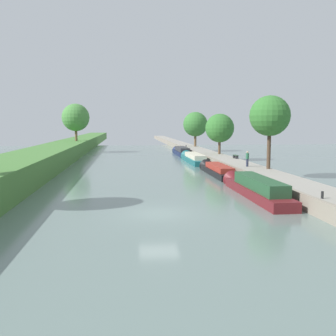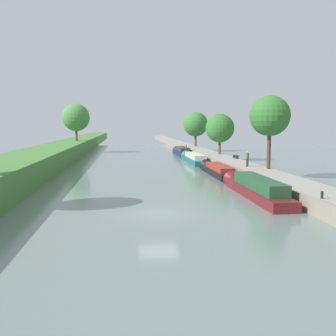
{
  "view_description": "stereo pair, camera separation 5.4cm",
  "coord_description": "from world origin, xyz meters",
  "px_view_note": "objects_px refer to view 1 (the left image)",
  "views": [
    {
      "loc": [
        -2.0,
        -23.43,
        5.59
      ],
      "look_at": [
        2.4,
        16.35,
        1.0
      ],
      "focal_mm": 40.66,
      "sensor_mm": 36.0,
      "label": 1
    },
    {
      "loc": [
        -1.95,
        -23.44,
        5.59
      ],
      "look_at": [
        2.4,
        16.35,
        1.0
      ],
      "focal_mm": 40.66,
      "sensor_mm": 36.0,
      "label": 2
    }
  ],
  "objects_px": {
    "mooring_bollard_far": "(186,146)",
    "park_bench": "(236,156)",
    "mooring_bollard_near": "(322,195)",
    "narrowboat_teal": "(193,158)",
    "narrowboat_navy": "(181,151)",
    "narrowboat_maroon": "(254,188)",
    "narrowboat_black": "(216,170)",
    "person_walking": "(247,158)"
  },
  "relations": [
    {
      "from": "narrowboat_maroon",
      "to": "mooring_bollard_near",
      "type": "relative_size",
      "value": 28.08
    },
    {
      "from": "narrowboat_teal",
      "to": "mooring_bollard_near",
      "type": "bearing_deg",
      "value": -86.86
    },
    {
      "from": "narrowboat_black",
      "to": "mooring_bollard_far",
      "type": "xyz_separation_m",
      "value": [
        1.77,
        33.05,
        0.82
      ]
    },
    {
      "from": "narrowboat_navy",
      "to": "narrowboat_teal",
      "type": "bearing_deg",
      "value": -90.6
    },
    {
      "from": "narrowboat_maroon",
      "to": "narrowboat_teal",
      "type": "height_order",
      "value": "narrowboat_maroon"
    },
    {
      "from": "person_walking",
      "to": "narrowboat_black",
      "type": "bearing_deg",
      "value": 141.77
    },
    {
      "from": "narrowboat_maroon",
      "to": "narrowboat_navy",
      "type": "bearing_deg",
      "value": 89.76
    },
    {
      "from": "person_walking",
      "to": "narrowboat_teal",
      "type": "bearing_deg",
      "value": 100.17
    },
    {
      "from": "narrowboat_black",
      "to": "park_bench",
      "type": "height_order",
      "value": "park_bench"
    },
    {
      "from": "narrowboat_teal",
      "to": "mooring_bollard_far",
      "type": "relative_size",
      "value": 30.13
    },
    {
      "from": "narrowboat_black",
      "to": "mooring_bollard_far",
      "type": "height_order",
      "value": "mooring_bollard_far"
    },
    {
      "from": "person_walking",
      "to": "mooring_bollard_near",
      "type": "bearing_deg",
      "value": -93.44
    },
    {
      "from": "mooring_bollard_far",
      "to": "mooring_bollard_near",
      "type": "bearing_deg",
      "value": -90.0
    },
    {
      "from": "narrowboat_teal",
      "to": "narrowboat_navy",
      "type": "relative_size",
      "value": 1.11
    },
    {
      "from": "narrowboat_maroon",
      "to": "mooring_bollard_near",
      "type": "xyz_separation_m",
      "value": [
        1.92,
        -6.85,
        0.65
      ]
    },
    {
      "from": "narrowboat_teal",
      "to": "mooring_bollard_far",
      "type": "distance_m",
      "value": 18.9
    },
    {
      "from": "mooring_bollard_near",
      "to": "narrowboat_teal",
      "type": "bearing_deg",
      "value": 93.14
    },
    {
      "from": "mooring_bollard_far",
      "to": "park_bench",
      "type": "distance_m",
      "value": 25.8
    },
    {
      "from": "narrowboat_teal",
      "to": "person_walking",
      "type": "distance_m",
      "value": 16.82
    },
    {
      "from": "narrowboat_maroon",
      "to": "narrowboat_black",
      "type": "relative_size",
      "value": 1.09
    },
    {
      "from": "narrowboat_maroon",
      "to": "narrowboat_black",
      "type": "xyz_separation_m",
      "value": [
        0.15,
        13.26,
        -0.17
      ]
    },
    {
      "from": "narrowboat_maroon",
      "to": "narrowboat_teal",
      "type": "xyz_separation_m",
      "value": [
        0.03,
        27.52,
        -0.1
      ]
    },
    {
      "from": "narrowboat_black",
      "to": "mooring_bollard_near",
      "type": "bearing_deg",
      "value": -84.96
    },
    {
      "from": "narrowboat_black",
      "to": "narrowboat_teal",
      "type": "relative_size",
      "value": 0.85
    },
    {
      "from": "narrowboat_black",
      "to": "person_walking",
      "type": "distance_m",
      "value": 3.91
    },
    {
      "from": "narrowboat_teal",
      "to": "narrowboat_navy",
      "type": "distance_m",
      "value": 13.6
    },
    {
      "from": "narrowboat_black",
      "to": "person_walking",
      "type": "xyz_separation_m",
      "value": [
        2.85,
        -2.24,
        1.46
      ]
    },
    {
      "from": "narrowboat_maroon",
      "to": "narrowboat_navy",
      "type": "distance_m",
      "value": 41.12
    },
    {
      "from": "person_walking",
      "to": "mooring_bollard_near",
      "type": "relative_size",
      "value": 3.69
    },
    {
      "from": "narrowboat_teal",
      "to": "park_bench",
      "type": "bearing_deg",
      "value": -56.83
    },
    {
      "from": "narrowboat_navy",
      "to": "mooring_bollard_near",
      "type": "xyz_separation_m",
      "value": [
        1.74,
        -47.97,
        0.7
      ]
    },
    {
      "from": "narrowboat_navy",
      "to": "mooring_bollard_near",
      "type": "height_order",
      "value": "mooring_bollard_near"
    },
    {
      "from": "mooring_bollard_near",
      "to": "mooring_bollard_far",
      "type": "distance_m",
      "value": 53.16
    },
    {
      "from": "person_walking",
      "to": "mooring_bollard_near",
      "type": "height_order",
      "value": "person_walking"
    },
    {
      "from": "narrowboat_maroon",
      "to": "narrowboat_teal",
      "type": "distance_m",
      "value": 27.52
    },
    {
      "from": "narrowboat_maroon",
      "to": "narrowboat_teal",
      "type": "relative_size",
      "value": 0.93
    },
    {
      "from": "mooring_bollard_near",
      "to": "narrowboat_maroon",
      "type": "bearing_deg",
      "value": 105.64
    },
    {
      "from": "mooring_bollard_far",
      "to": "park_bench",
      "type": "height_order",
      "value": "park_bench"
    },
    {
      "from": "narrowboat_teal",
      "to": "park_bench",
      "type": "distance_m",
      "value": 8.26
    },
    {
      "from": "person_walking",
      "to": "mooring_bollard_near",
      "type": "xyz_separation_m",
      "value": [
        -1.07,
        -17.87,
        -0.65
      ]
    },
    {
      "from": "narrowboat_navy",
      "to": "park_bench",
      "type": "height_order",
      "value": "park_bench"
    },
    {
      "from": "narrowboat_black",
      "to": "person_walking",
      "type": "relative_size",
      "value": 6.96
    }
  ]
}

